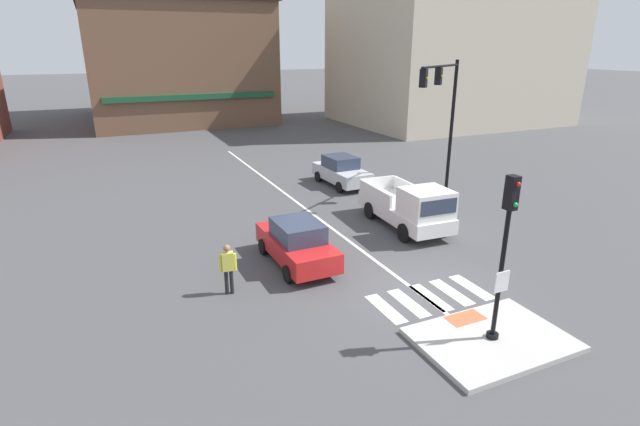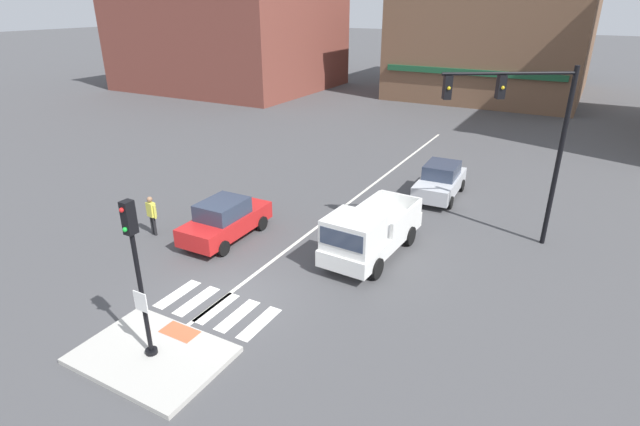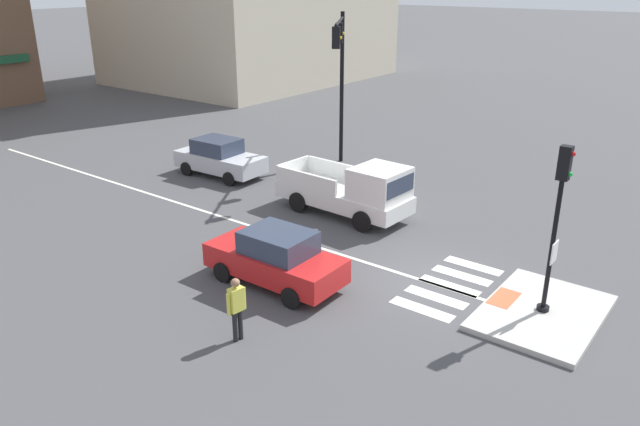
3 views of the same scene
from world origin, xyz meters
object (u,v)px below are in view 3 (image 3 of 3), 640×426
signal_pole (557,215)px  pedestrian_at_curb_left (236,304)px  car_red_westbound_near (276,258)px  car_silver_eastbound_far (220,158)px  pickup_truck_white_eastbound_mid (354,191)px  traffic_light_mast (340,65)px

signal_pole → pedestrian_at_curb_left: (-5.65, 5.51, -1.83)m
signal_pole → car_red_westbound_near: (-2.87, 6.71, -2.00)m
signal_pole → pedestrian_at_curb_left: 8.10m
car_red_westbound_near → car_silver_eastbound_far: bearing=54.5°
car_silver_eastbound_far → pedestrian_at_curb_left: bearing=-132.3°
pedestrian_at_curb_left → car_red_westbound_near: bearing=23.3°
pickup_truck_white_eastbound_mid → pedestrian_at_curb_left: bearing=-164.2°
traffic_light_mast → car_red_westbound_near: traffic_light_mast is taller
pickup_truck_white_eastbound_mid → car_red_westbound_near: bearing=-168.2°
pedestrian_at_curb_left → pickup_truck_white_eastbound_mid: bearing=15.8°
car_red_westbound_near → signal_pole: bearing=-66.9°
car_red_westbound_near → car_silver_eastbound_far: same height
signal_pole → car_red_westbound_near: bearing=113.1°
signal_pole → traffic_light_mast: traffic_light_mast is taller
car_red_westbound_near → pedestrian_at_curb_left: (-2.78, -1.20, 0.17)m
traffic_light_mast → car_silver_eastbound_far: traffic_light_mast is taller
signal_pole → pickup_truck_white_eastbound_mid: signal_pole is taller
traffic_light_mast → pedestrian_at_curb_left: 14.67m
traffic_light_mast → pickup_truck_white_eastbound_mid: (-4.36, -3.77, -3.72)m
traffic_light_mast → car_silver_eastbound_far: bearing=135.8°
pickup_truck_white_eastbound_mid → pedestrian_at_curb_left: size_ratio=3.11×
signal_pole → car_silver_eastbound_far: 15.86m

